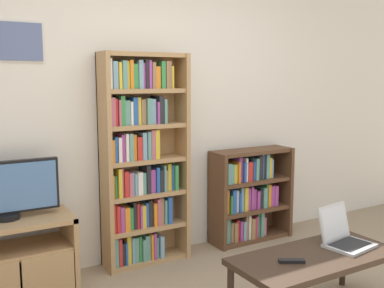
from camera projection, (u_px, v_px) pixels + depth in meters
name	position (u px, v px, depth m)	size (l,w,h in m)	color
wall_back	(144.00, 107.00, 3.82)	(7.09, 0.09, 2.60)	silver
tv_stand	(16.00, 259.00, 3.16)	(0.80, 0.43, 0.57)	tan
television	(5.00, 190.00, 3.11)	(0.72, 0.18, 0.41)	black
bookshelf_tall	(141.00, 161.00, 3.70)	(0.72, 0.24, 1.75)	tan
bookshelf_short	(247.00, 195.00, 4.29)	(0.82, 0.28, 0.88)	brown
coffee_table	(315.00, 261.00, 2.90)	(1.12, 0.51, 0.42)	#332319
laptop	(343.00, 236.00, 3.06)	(0.35, 0.33, 0.26)	#B7BABC
remote_near_laptop	(292.00, 261.00, 2.77)	(0.16, 0.12, 0.02)	black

